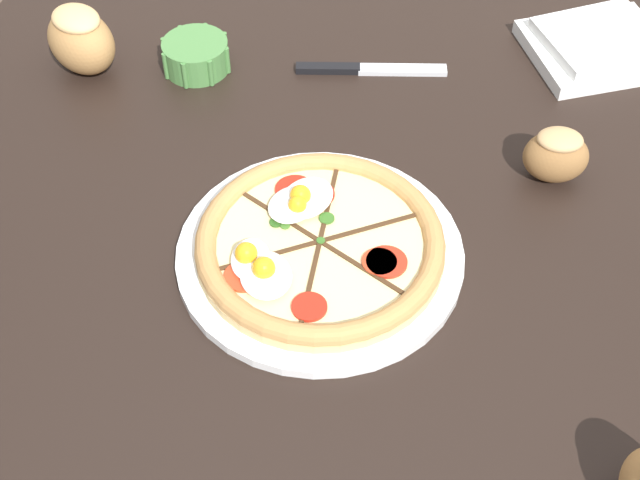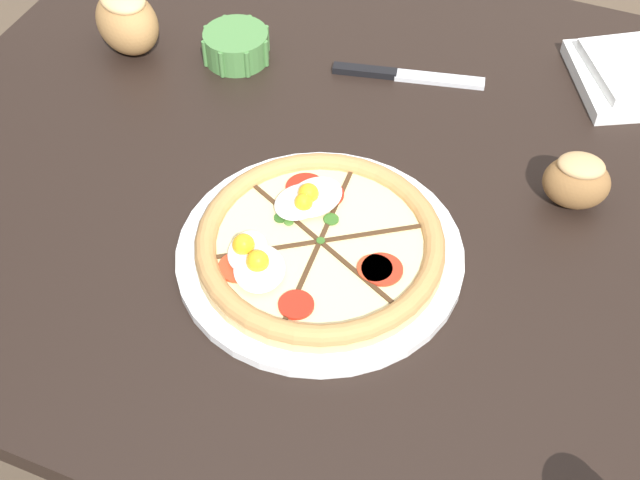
{
  "view_description": "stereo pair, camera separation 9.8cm",
  "coord_description": "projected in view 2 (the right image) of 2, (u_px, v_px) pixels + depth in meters",
  "views": [
    {
      "loc": [
        0.12,
        -0.77,
        1.51
      ],
      "look_at": [
        -0.03,
        -0.14,
        0.78
      ],
      "focal_mm": 50.0,
      "sensor_mm": 36.0,
      "label": 1
    },
    {
      "loc": [
        0.22,
        -0.74,
        1.51
      ],
      "look_at": [
        -0.03,
        -0.14,
        0.78
      ],
      "focal_mm": 50.0,
      "sensor_mm": 36.0,
      "label": 2
    }
  ],
  "objects": [
    {
      "name": "ramekin_bowl",
      "position": [
        236.0,
        45.0,
        1.23
      ],
      "size": [
        0.1,
        0.1,
        0.04
      ],
      "color": "#4C8442",
      "rests_on": "dining_table"
    },
    {
      "name": "bread_piece_near",
      "position": [
        127.0,
        19.0,
        1.22
      ],
      "size": [
        0.13,
        0.12,
        0.09
      ],
      "rotation": [
        0.0,
        0.0,
        2.67
      ],
      "color": "#B27F47",
      "rests_on": "dining_table"
    },
    {
      "name": "bread_piece_far",
      "position": [
        577.0,
        180.0,
        1.03
      ],
      "size": [
        0.09,
        0.07,
        0.07
      ],
      "rotation": [
        0.0,
        0.0,
        0.16
      ],
      "color": "olive",
      "rests_on": "dining_table"
    },
    {
      "name": "ground_plane",
      "position": [
        364.0,
        473.0,
        1.64
      ],
      "size": [
        12.0,
        12.0,
        0.0
      ],
      "primitive_type": "plane",
      "color": "brown"
    },
    {
      "name": "knife_main",
      "position": [
        407.0,
        76.0,
        1.21
      ],
      "size": [
        0.21,
        0.06,
        0.01
      ],
      "rotation": [
        0.0,
        0.0,
        0.22
      ],
      "color": "silver",
      "rests_on": "dining_table"
    },
    {
      "name": "pizza",
      "position": [
        318.0,
        246.0,
        0.99
      ],
      "size": [
        0.32,
        0.32,
        0.05
      ],
      "color": "white",
      "rests_on": "dining_table"
    },
    {
      "name": "dining_table",
      "position": [
        383.0,
        239.0,
        1.15
      ],
      "size": [
        1.23,
        0.95,
        0.75
      ],
      "color": "black",
      "rests_on": "ground_plane"
    }
  ]
}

